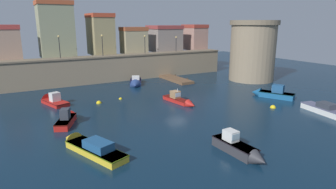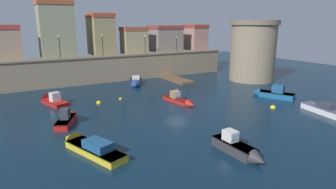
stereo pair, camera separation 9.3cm
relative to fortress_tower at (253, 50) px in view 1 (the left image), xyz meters
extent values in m
plane|color=#0C2338|center=(-19.89, -6.78, -5.35)|extent=(102.67, 102.67, 0.00)
cube|color=gray|center=(-19.89, 11.68, -3.17)|extent=(40.94, 2.69, 4.34)
cube|color=#73644F|center=(-19.89, 11.68, -0.88)|extent=(40.94, 2.99, 0.24)
cube|color=tan|center=(-37.95, 15.29, 1.41)|extent=(3.70, 4.54, 4.82)
cube|color=#AC3A36|center=(-37.95, 15.29, 4.16)|extent=(3.85, 4.72, 0.70)
cube|color=gray|center=(-30.53, 15.57, 3.33)|extent=(5.47, 5.10, 8.66)
cube|color=#AD4E2E|center=(-30.53, 15.57, 8.01)|extent=(5.69, 5.30, 0.70)
cube|color=#998B5F|center=(-22.73, 15.94, 2.37)|extent=(3.84, 5.83, 6.75)
cube|color=#B54229|center=(-22.73, 15.94, 6.10)|extent=(3.99, 6.06, 0.70)
cube|color=tan|center=(-16.63, 14.72, 1.16)|extent=(4.60, 3.39, 4.33)
cube|color=#9D4F30|center=(-16.63, 14.72, 3.67)|extent=(4.78, 3.53, 0.70)
cube|color=gray|center=(-9.31, 15.71, 1.29)|extent=(5.83, 5.38, 4.58)
cube|color=brown|center=(-9.31, 15.71, 3.93)|extent=(6.06, 5.59, 0.70)
cube|color=tan|center=(-1.90, 15.48, 1.37)|extent=(3.69, 4.92, 4.74)
cube|color=#9C382C|center=(-1.90, 15.48, 4.09)|extent=(3.84, 5.12, 0.70)
cylinder|color=gray|center=(0.00, 0.00, -0.46)|extent=(7.86, 7.86, 9.77)
cylinder|color=#776852|center=(0.00, 0.00, 4.82)|extent=(8.49, 8.49, 0.80)
cube|color=brown|center=(-12.22, 6.24, -5.12)|extent=(2.50, 8.18, 0.46)
cylinder|color=#483323|center=(-11.09, 8.29, -5.00)|extent=(0.20, 0.20, 0.70)
cylinder|color=#483323|center=(-11.09, 4.20, -5.00)|extent=(0.20, 0.20, 0.70)
cylinder|color=black|center=(-30.79, 11.68, 0.90)|extent=(0.12, 0.12, 3.32)
sphere|color=#F9D172|center=(-30.79, 11.68, 2.71)|extent=(0.32, 0.32, 0.32)
cylinder|color=black|center=(-23.75, 11.68, 0.88)|extent=(0.12, 0.12, 3.30)
sphere|color=#F9D172|center=(-23.75, 11.68, 2.68)|extent=(0.32, 0.32, 0.32)
cylinder|color=black|center=(-15.71, 11.68, 0.74)|extent=(0.12, 0.12, 3.01)
sphere|color=#F9D172|center=(-15.71, 11.68, 2.39)|extent=(0.32, 0.32, 0.32)
cylinder|color=black|center=(-8.93, 11.68, 0.57)|extent=(0.12, 0.12, 2.67)
sphere|color=#F9D172|center=(-8.93, 11.68, 2.06)|extent=(0.32, 0.32, 0.32)
cube|color=#195689|center=(-6.35, -11.16, -4.96)|extent=(3.40, 4.75, 0.77)
cone|color=#195689|center=(-7.61, -8.61, -4.96)|extent=(1.90, 1.79, 1.49)
cube|color=#0A2B30|center=(-6.35, -11.16, -4.62)|extent=(3.47, 4.85, 0.08)
cube|color=navy|center=(-6.30, -11.27, -4.04)|extent=(1.58, 1.78, 1.09)
cube|color=#99B7C6|center=(-6.62, -10.61, -3.98)|extent=(0.86, 0.47, 0.65)
cube|color=navy|center=(-19.69, 7.08, -5.01)|extent=(3.41, 4.62, 0.68)
cone|color=navy|center=(-20.80, 4.65, -5.01)|extent=(2.06, 1.80, 1.72)
cube|color=#131539|center=(-19.69, 7.08, -4.71)|extent=(3.48, 4.71, 0.08)
cube|color=silver|center=(-19.49, 7.53, -4.36)|extent=(1.65, 1.66, 0.60)
cube|color=red|center=(-33.87, -8.02, -5.01)|extent=(2.79, 4.11, 0.66)
cone|color=red|center=(-32.86, -5.77, -5.01)|extent=(1.57, 1.51, 1.22)
cube|color=#59100A|center=(-33.87, -8.02, -4.72)|extent=(2.85, 4.19, 0.08)
cube|color=#333842|center=(-33.87, -8.00, -4.16)|extent=(1.20, 1.32, 1.05)
cube|color=#99B7C6|center=(-33.65, -7.52, -4.11)|extent=(0.71, 0.36, 0.63)
cube|color=red|center=(-19.52, -6.13, -5.09)|extent=(1.80, 4.63, 0.51)
cone|color=red|center=(-19.13, -8.94, -5.09)|extent=(1.29, 1.41, 1.13)
cube|color=#63120D|center=(-19.52, -6.13, -4.87)|extent=(1.84, 4.73, 0.08)
cube|color=olive|center=(-19.57, -5.83, -4.37)|extent=(1.13, 1.27, 0.92)
cube|color=#99B7C6|center=(-19.49, -6.39, -4.33)|extent=(0.89, 0.18, 0.55)
cylinder|color=#B2B2B7|center=(-19.50, -6.27, -4.18)|extent=(0.08, 0.08, 1.30)
cube|color=white|center=(-7.30, -18.93, -4.99)|extent=(2.65, 6.18, 0.71)
cube|color=slate|center=(-7.30, -18.93, -4.68)|extent=(2.70, 6.31, 0.08)
cube|color=#333842|center=(-7.29, -18.88, -4.34)|extent=(1.65, 2.06, 0.59)
cube|color=#333338|center=(-23.25, -21.24, -4.93)|extent=(1.40, 4.09, 0.84)
cone|color=#333338|center=(-23.18, -23.78, -4.93)|extent=(1.26, 1.17, 1.23)
cube|color=black|center=(-23.25, -21.24, -4.55)|extent=(1.43, 4.17, 0.08)
cube|color=silver|center=(-23.26, -20.75, -4.08)|extent=(0.91, 1.14, 0.87)
cube|color=#99B7C6|center=(-23.25, -21.31, -4.03)|extent=(0.79, 0.08, 0.52)
cube|color=gold|center=(-33.07, -16.13, -5.06)|extent=(3.65, 6.19, 0.57)
cone|color=gold|center=(-34.36, -12.72, -5.06)|extent=(1.96, 1.86, 1.57)
cube|color=#4F6610|center=(-33.07, -16.13, -4.81)|extent=(3.73, 6.31, 0.08)
cube|color=navy|center=(-32.94, -16.50, -4.44)|extent=(2.11, 2.71, 0.65)
cube|color=#99B7C6|center=(-33.36, -15.38, -4.41)|extent=(1.16, 0.48, 0.39)
cube|color=red|center=(-33.64, 0.46, -5.10)|extent=(2.99, 4.56, 0.49)
cone|color=red|center=(-34.46, 2.98, -5.10)|extent=(1.97, 1.65, 1.69)
cube|color=#440A0A|center=(-33.64, 0.46, -4.90)|extent=(3.05, 4.65, 0.08)
cube|color=silver|center=(-33.63, 0.43, -4.31)|extent=(1.35, 1.26, 1.09)
sphere|color=yellow|center=(-10.60, -14.22, -5.35)|extent=(0.68, 0.68, 0.68)
sphere|color=yellow|center=(-25.48, -1.14, -5.35)|extent=(0.45, 0.45, 0.45)
sphere|color=yellow|center=(-28.63, -1.66, -5.35)|extent=(0.66, 0.66, 0.66)
camera|label=1|loc=(-38.26, -36.92, 4.76)|focal=30.35mm
camera|label=2|loc=(-38.18, -36.96, 4.76)|focal=30.35mm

